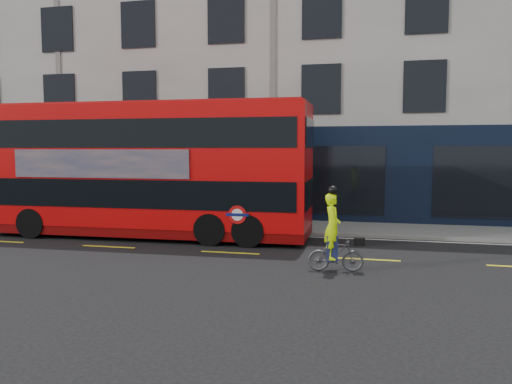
% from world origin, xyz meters
% --- Properties ---
extents(ground, '(120.00, 120.00, 0.00)m').
position_xyz_m(ground, '(0.00, 0.00, 0.00)').
color(ground, black).
rests_on(ground, ground).
extents(pavement, '(60.00, 3.00, 0.12)m').
position_xyz_m(pavement, '(0.00, 6.50, 0.06)').
color(pavement, slate).
rests_on(pavement, ground).
extents(kerb, '(60.00, 0.12, 0.13)m').
position_xyz_m(kerb, '(0.00, 5.00, 0.07)').
color(kerb, gray).
rests_on(kerb, ground).
extents(building_terrace, '(50.00, 10.07, 15.00)m').
position_xyz_m(building_terrace, '(0.00, 12.94, 7.49)').
color(building_terrace, beige).
rests_on(building_terrace, ground).
extents(road_edge_line, '(58.00, 0.10, 0.01)m').
position_xyz_m(road_edge_line, '(0.00, 4.70, 0.00)').
color(road_edge_line, silver).
rests_on(road_edge_line, ground).
extents(lane_dashes, '(58.00, 0.12, 0.01)m').
position_xyz_m(lane_dashes, '(0.00, 1.50, 0.00)').
color(lane_dashes, gold).
rests_on(lane_dashes, ground).
extents(bus, '(11.57, 2.85, 4.64)m').
position_xyz_m(bus, '(-3.61, 3.55, 2.38)').
color(bus, red).
rests_on(bus, ground).
extents(cyclist, '(1.44, 0.65, 2.18)m').
position_xyz_m(cyclist, '(3.18, -0.06, 0.77)').
color(cyclist, '#4A4B4F').
rests_on(cyclist, ground).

